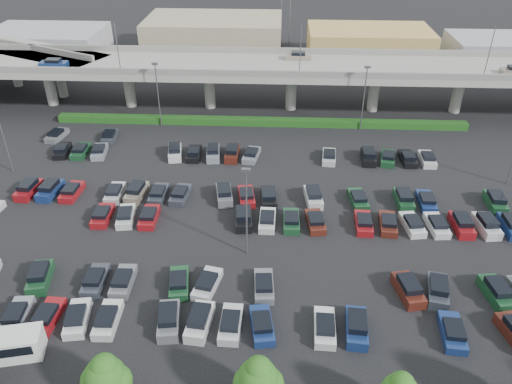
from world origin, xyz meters
TOP-DOWN VIEW (x-y plane):
  - ground at (0.00, 0.00)m, footprint 280.00×280.00m
  - overpass at (-0.22, 31.99)m, footprint 150.00×13.00m
  - hedge at (0.00, 25.00)m, footprint 66.00×1.60m
  - tree_row at (0.70, -26.53)m, footprint 65.07×3.66m
  - parked_cars at (-0.51, -3.81)m, footprint 62.89×41.66m
  - light_poles at (-4.13, 2.00)m, footprint 66.90×48.38m
  - distant_buildings at (12.38, 61.81)m, footprint 138.00×24.00m

SIDE VIEW (x-z plane):
  - ground at x=0.00m, z-range 0.00..0.00m
  - hedge at x=0.00m, z-range 0.00..1.10m
  - parked_cars at x=-0.51m, z-range -0.22..1.45m
  - tree_row at x=0.70m, z-range 0.55..6.49m
  - distant_buildings at x=12.38m, z-range -0.76..8.24m
  - light_poles at x=-4.13m, z-range 1.09..11.39m
  - overpass at x=-0.22m, z-range -0.93..14.87m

